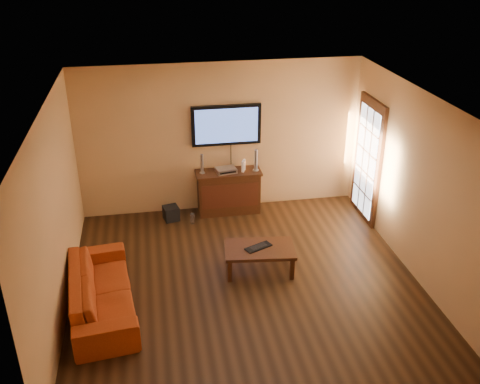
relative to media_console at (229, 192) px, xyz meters
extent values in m
plane|color=black|center=(-0.10, -2.27, -0.40)|extent=(5.00, 5.00, 0.00)
plane|color=tan|center=(-0.10, 0.23, 0.95)|extent=(5.00, 0.00, 5.00)
plane|color=tan|center=(-2.60, -2.27, 0.95)|extent=(0.00, 5.00, 5.00)
plane|color=tan|center=(2.40, -2.27, 0.95)|extent=(0.00, 5.00, 5.00)
plane|color=white|center=(-0.10, -2.27, 2.30)|extent=(5.00, 5.00, 0.00)
cube|color=#32180B|center=(2.36, -0.57, 0.65)|extent=(0.06, 1.02, 2.22)
cube|color=white|center=(2.32, -0.57, 0.65)|extent=(0.01, 0.79, 1.89)
cube|color=#32180B|center=(0.00, 0.01, -0.02)|extent=(1.10, 0.41, 0.75)
cube|color=black|center=(0.00, -0.21, 0.01)|extent=(1.01, 0.02, 0.45)
cube|color=#32180B|center=(0.00, 0.01, 0.37)|extent=(1.17, 0.45, 0.04)
cube|color=black|center=(0.00, 0.19, 1.20)|extent=(1.22, 0.07, 0.72)
cube|color=#3D569E|center=(0.00, 0.15, 1.20)|extent=(1.10, 0.01, 0.61)
cube|color=#32180B|center=(0.16, -1.97, -0.02)|extent=(1.10, 0.74, 0.05)
cube|color=#32180B|center=(-0.33, -2.17, -0.22)|extent=(0.06, 0.06, 0.35)
cube|color=#32180B|center=(0.58, -2.28, -0.22)|extent=(0.06, 0.06, 0.35)
cube|color=#32180B|center=(-0.27, -1.67, -0.22)|extent=(0.06, 0.06, 0.35)
cube|color=#32180B|center=(0.64, -1.78, -0.22)|extent=(0.06, 0.06, 0.35)
imported|color=#A43A12|center=(-2.13, -2.50, 0.00)|extent=(0.81, 2.07, 0.79)
cylinder|color=silver|center=(-0.46, 0.02, 0.40)|extent=(0.10, 0.10, 0.01)
cylinder|color=silver|center=(-0.46, 0.02, 0.58)|extent=(0.05, 0.05, 0.34)
cylinder|color=silver|center=(0.49, -0.03, 0.40)|extent=(0.11, 0.11, 0.02)
cylinder|color=silver|center=(0.49, -0.03, 0.60)|extent=(0.06, 0.06, 0.38)
cube|color=silver|center=(-0.05, -0.01, 0.43)|extent=(0.39, 0.30, 0.08)
cube|color=white|center=(0.27, -0.01, 0.49)|extent=(0.10, 0.15, 0.20)
cube|color=black|center=(-1.06, -0.13, -0.27)|extent=(0.31, 0.31, 0.25)
cylinder|color=white|center=(-0.70, -0.35, -0.30)|extent=(0.07, 0.07, 0.19)
sphere|color=white|center=(-0.70, -0.35, -0.20)|extent=(0.04, 0.04, 0.04)
cube|color=black|center=(0.14, -1.97, 0.01)|extent=(0.44, 0.31, 0.02)
cube|color=black|center=(0.14, -1.97, 0.02)|extent=(0.29, 0.21, 0.01)
camera|label=1|loc=(-1.32, -8.60, 4.22)|focal=40.00mm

